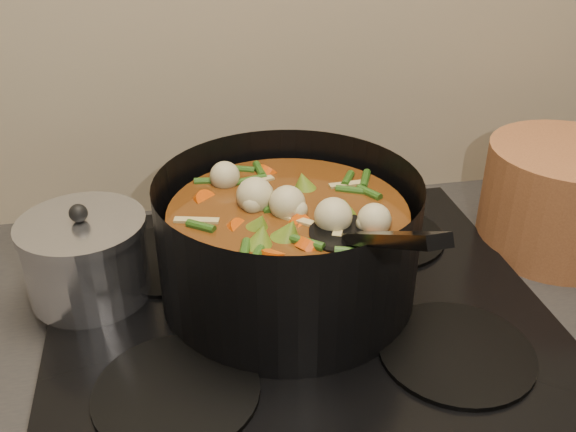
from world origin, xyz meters
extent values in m
cube|color=black|center=(0.00, 1.93, 0.89)|extent=(2.64, 0.64, 0.05)
cube|color=black|center=(0.00, 1.93, 0.92)|extent=(0.62, 0.54, 0.02)
cylinder|color=black|center=(-0.16, 1.80, 0.93)|extent=(0.18, 0.18, 0.01)
cylinder|color=black|center=(0.16, 1.80, 0.93)|extent=(0.18, 0.18, 0.01)
cylinder|color=black|center=(-0.16, 2.06, 0.93)|extent=(0.18, 0.18, 0.01)
cylinder|color=black|center=(0.16, 2.06, 0.93)|extent=(0.18, 0.18, 0.01)
cylinder|color=black|center=(-0.01, 1.96, 1.01)|extent=(0.36, 0.36, 0.16)
cylinder|color=black|center=(-0.01, 1.96, 0.94)|extent=(0.32, 0.32, 0.01)
cylinder|color=#612B10|center=(-0.01, 1.96, 1.00)|extent=(0.30, 0.30, 0.11)
cylinder|color=#E25A0A|center=(0.04, 1.96, 1.05)|extent=(0.03, 0.03, 0.03)
cylinder|color=#E25A0A|center=(0.03, 2.02, 1.05)|extent=(0.04, 0.04, 0.03)
cylinder|color=#E25A0A|center=(-0.07, 2.05, 1.05)|extent=(0.05, 0.05, 0.03)
cylinder|color=#E25A0A|center=(-0.07, 1.95, 1.05)|extent=(0.04, 0.04, 0.03)
cylinder|color=#E25A0A|center=(-0.05, 1.87, 1.05)|extent=(0.04, 0.04, 0.03)
cylinder|color=#E25A0A|center=(0.02, 1.92, 1.05)|extent=(0.05, 0.05, 0.03)
cylinder|color=#E25A0A|center=(0.07, 1.97, 1.05)|extent=(0.04, 0.04, 0.03)
cylinder|color=#E25A0A|center=(0.03, 2.06, 1.05)|extent=(0.04, 0.04, 0.03)
cylinder|color=#E25A0A|center=(-0.05, 2.00, 1.05)|extent=(0.05, 0.05, 0.03)
sphere|color=#C3B98A|center=(0.06, 1.96, 1.07)|extent=(0.05, 0.05, 0.05)
sphere|color=#C3B98A|center=(-0.01, 2.02, 1.07)|extent=(0.05, 0.05, 0.05)
sphere|color=#C3B98A|center=(-0.08, 1.95, 1.07)|extent=(0.05, 0.05, 0.05)
sphere|color=#C3B98A|center=(0.00, 1.89, 1.07)|extent=(0.05, 0.05, 0.05)
sphere|color=#C3B98A|center=(0.06, 1.97, 1.07)|extent=(0.05, 0.05, 0.05)
cone|color=olive|center=(0.01, 1.86, 1.06)|extent=(0.04, 0.04, 0.04)
cone|color=olive|center=(0.08, 1.98, 1.06)|extent=(0.04, 0.04, 0.04)
cone|color=olive|center=(-0.03, 2.05, 1.06)|extent=(0.04, 0.04, 0.04)
cone|color=olive|center=(-0.10, 1.93, 1.06)|extent=(0.04, 0.04, 0.04)
cone|color=olive|center=(0.03, 1.87, 1.06)|extent=(0.04, 0.04, 0.04)
cylinder|color=#2F5418|center=(0.03, 1.99, 1.06)|extent=(0.01, 0.04, 0.01)
cylinder|color=#2F5418|center=(0.00, 2.07, 1.06)|extent=(0.04, 0.04, 0.01)
cylinder|color=#2F5418|center=(-0.07, 2.02, 1.06)|extent=(0.04, 0.02, 0.01)
cylinder|color=#2F5418|center=(-0.08, 1.96, 1.06)|extent=(0.03, 0.04, 0.01)
cylinder|color=#2F5418|center=(-0.05, 1.92, 1.06)|extent=(0.03, 0.04, 0.01)
cylinder|color=#2F5418|center=(-0.02, 1.84, 1.06)|extent=(0.04, 0.02, 0.01)
cylinder|color=#2F5418|center=(0.05, 1.88, 1.06)|extent=(0.04, 0.04, 0.01)
cylinder|color=#2F5418|center=(0.06, 1.94, 1.06)|extent=(0.01, 0.04, 0.01)
cylinder|color=#2F5418|center=(0.03, 1.98, 1.06)|extent=(0.04, 0.04, 0.01)
cylinder|color=#2F5418|center=(0.02, 2.07, 1.06)|extent=(0.04, 0.02, 0.01)
cylinder|color=#2F5418|center=(-0.05, 2.03, 1.06)|extent=(0.03, 0.04, 0.01)
cylinder|color=#2F5418|center=(-0.08, 1.97, 1.06)|extent=(0.03, 0.04, 0.01)
cylinder|color=#2F5418|center=(-0.05, 1.93, 1.06)|extent=(0.04, 0.02, 0.01)
cylinder|color=#2F5418|center=(-0.04, 1.85, 1.06)|extent=(0.04, 0.04, 0.01)
cylinder|color=#2F5418|center=(0.03, 1.87, 1.06)|extent=(0.01, 0.04, 0.01)
cylinder|color=#2F5418|center=(0.06, 1.93, 1.06)|extent=(0.04, 0.03, 0.01)
cube|color=tan|center=(-0.09, 1.95, 1.06)|extent=(0.05, 0.01, 0.00)
cube|color=tan|center=(0.01, 1.88, 1.06)|extent=(0.02, 0.05, 0.00)
cube|color=tan|center=(0.07, 1.97, 1.06)|extent=(0.05, 0.03, 0.00)
cube|color=tan|center=(-0.03, 2.03, 1.06)|extent=(0.04, 0.04, 0.00)
cube|color=tan|center=(-0.08, 1.93, 1.06)|extent=(0.03, 0.05, 0.00)
ellipsoid|color=black|center=(0.04, 1.89, 1.05)|extent=(0.10, 0.11, 0.01)
cube|color=black|center=(0.06, 1.78, 1.11)|extent=(0.04, 0.20, 0.12)
cylinder|color=silver|center=(-0.26, 2.00, 0.98)|extent=(0.15, 0.15, 0.10)
cylinder|color=silver|center=(-0.26, 2.00, 1.03)|extent=(0.16, 0.16, 0.01)
sphere|color=black|center=(-0.26, 2.00, 1.05)|extent=(0.02, 0.02, 0.02)
cylinder|color=#955730|center=(0.42, 2.02, 0.99)|extent=(0.27, 0.27, 0.16)
camera|label=1|loc=(-0.14, 1.28, 1.44)|focal=40.00mm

